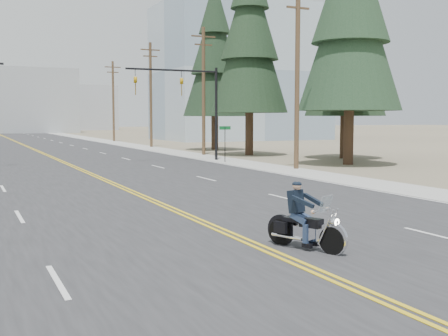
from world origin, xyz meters
TOP-DOWN VIEW (x-y plane):
  - ground_plane at (0.00, 0.00)m, footprint 400.00×400.00m
  - road at (0.00, 70.00)m, footprint 20.00×200.00m
  - sidewalk_right at (11.50, 70.00)m, footprint 3.00×200.00m
  - traffic_mast_right at (8.98, 32.00)m, footprint 7.10×0.26m
  - street_sign at (10.80, 30.00)m, footprint 0.90×0.06m
  - utility_pole_b at (12.50, 23.00)m, footprint 2.20×0.30m
  - utility_pole_c at (12.50, 38.00)m, footprint 2.20×0.30m
  - utility_pole_d at (12.50, 53.00)m, footprint 2.20×0.30m
  - utility_pole_e at (12.50, 70.00)m, footprint 2.20×0.30m
  - glass_building at (32.00, 70.00)m, footprint 24.00×16.00m
  - haze_bldg_b at (8.00, 125.00)m, footprint 18.00×14.00m
  - haze_bldg_c at (40.00, 110.00)m, footprint 16.00×12.00m
  - haze_bldg_e at (25.00, 150.00)m, footprint 14.00×14.00m
  - motorcyclist at (0.93, 4.28)m, footprint 1.63×2.32m
  - conifer_near at (17.62, 24.42)m, footprint 7.05×7.05m
  - conifer_mid at (21.16, 29.56)m, footprint 6.36×6.36m
  - conifer_tall at (16.06, 36.24)m, footprint 6.63×6.63m
  - conifer_far at (16.65, 44.93)m, footprint 6.38×6.38m

SIDE VIEW (x-z plane):
  - ground_plane at x=0.00m, z-range 0.00..0.00m
  - road at x=0.00m, z-range 0.00..0.01m
  - sidewalk_right at x=11.50m, z-range 0.00..0.01m
  - motorcyclist at x=0.93m, z-range 0.00..1.66m
  - street_sign at x=10.80m, z-range 0.49..3.12m
  - traffic_mast_right at x=8.98m, z-range 1.44..8.44m
  - utility_pole_c at x=12.50m, z-range 0.23..11.23m
  - utility_pole_e at x=12.50m, z-range 0.23..11.23m
  - utility_pole_b at x=12.50m, z-range 0.23..11.73m
  - utility_pole_d at x=12.50m, z-range 0.23..11.73m
  - haze_bldg_e at x=25.00m, z-range 0.00..12.00m
  - haze_bldg_b at x=8.00m, z-range 0.00..14.00m
  - haze_bldg_c at x=40.00m, z-range 0.00..18.00m
  - conifer_mid at x=21.16m, z-range 1.25..18.22m
  - conifer_far at x=16.65m, z-range 1.26..18.34m
  - glass_building at x=32.00m, z-range 0.00..20.00m
  - conifer_tall at x=16.06m, z-range 1.37..19.79m
  - conifer_near at x=17.62m, z-range 1.39..20.05m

